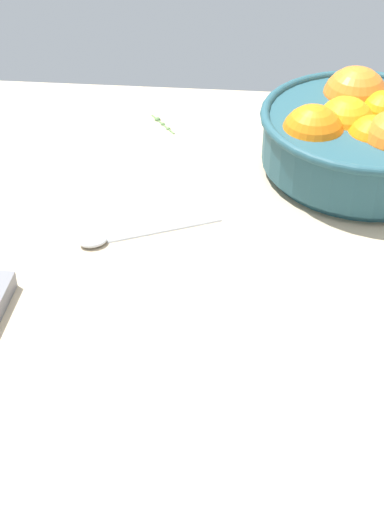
% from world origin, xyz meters
% --- Properties ---
extents(ground_plane, '(1.18, 0.91, 0.03)m').
position_xyz_m(ground_plane, '(0.00, 0.00, -0.01)').
color(ground_plane, tan).
extents(fruit_bowl, '(0.27, 0.27, 0.11)m').
position_xyz_m(fruit_bowl, '(0.21, 0.23, 0.05)').
color(fruit_bowl, '#234C56').
rests_on(fruit_bowl, ground_plane).
extents(spoon, '(0.16, 0.08, 0.01)m').
position_xyz_m(spoon, '(-0.06, 0.05, 0.00)').
color(spoon, silver).
rests_on(spoon, ground_plane).
extents(herb_sprig_0, '(0.04, 0.06, 0.01)m').
position_xyz_m(herb_sprig_0, '(-0.06, 0.33, 0.00)').
color(herb_sprig_0, '#557B43').
rests_on(herb_sprig_0, ground_plane).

